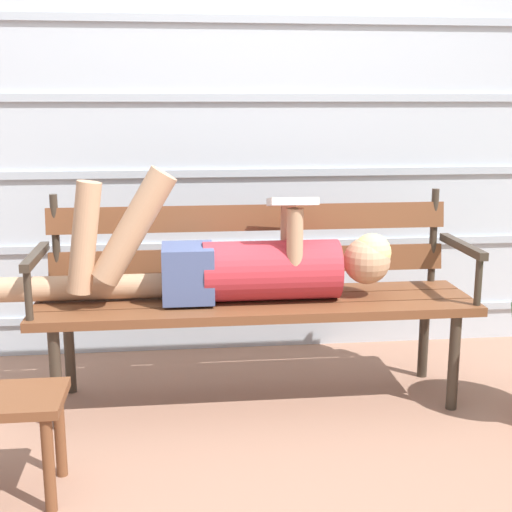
# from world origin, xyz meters

# --- Properties ---
(ground_plane) EXTENTS (12.00, 12.00, 0.00)m
(ground_plane) POSITION_xyz_m (0.00, 0.00, 0.00)
(ground_plane) COLOR #936B56
(house_siding) EXTENTS (4.59, 0.08, 2.45)m
(house_siding) POSITION_xyz_m (0.00, 0.87, 1.23)
(house_siding) COLOR #B2BCC6
(house_siding) RESTS_ON ground
(park_bench) EXTENTS (1.75, 0.46, 0.84)m
(park_bench) POSITION_xyz_m (-0.00, 0.26, 0.47)
(park_bench) COLOR brown
(park_bench) RESTS_ON ground
(reclining_person) EXTENTS (1.75, 0.26, 0.55)m
(reclining_person) POSITION_xyz_m (-0.10, 0.19, 0.58)
(reclining_person) COLOR #B72D38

